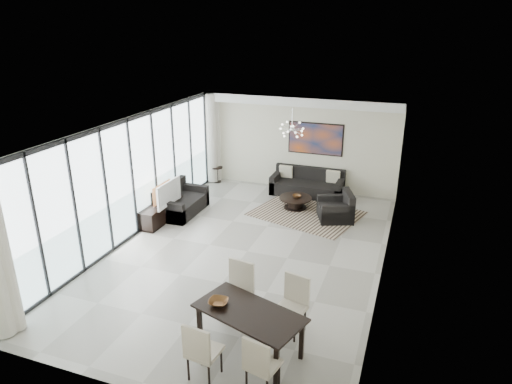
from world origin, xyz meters
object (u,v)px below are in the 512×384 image
at_px(coffee_table, 295,202).
at_px(dining_table, 249,316).
at_px(sofa_main, 307,186).
at_px(television, 165,193).
at_px(tv_console, 161,212).

relative_size(coffee_table, dining_table, 0.48).
distance_m(sofa_main, dining_table, 7.23).
bearing_deg(coffee_table, sofa_main, 87.45).
xyz_separation_m(sofa_main, television, (-3.01, -3.22, 0.54)).
xyz_separation_m(sofa_main, tv_console, (-3.17, -3.23, -0.02)).
xyz_separation_m(sofa_main, dining_table, (0.82, -7.17, 0.37)).
xyz_separation_m(tv_console, dining_table, (3.98, -3.94, 0.39)).
bearing_deg(dining_table, coffee_table, 98.27).
height_order(sofa_main, television, television).
height_order(coffee_table, sofa_main, sofa_main).
bearing_deg(sofa_main, dining_table, -83.50).
xyz_separation_m(tv_console, television, (0.16, 0.01, 0.56)).
xyz_separation_m(television, dining_table, (3.82, -3.95, -0.17)).
relative_size(sofa_main, dining_table, 1.12).
bearing_deg(tv_console, coffee_table, 33.31).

